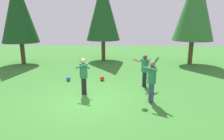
% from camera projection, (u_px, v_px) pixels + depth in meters
% --- Properties ---
extents(ground_plane, '(40.00, 40.00, 0.00)m').
position_uv_depth(ground_plane, '(88.00, 100.00, 8.17)').
color(ground_plane, '#387A2D').
extents(person_thrower, '(0.67, 0.67, 1.85)m').
position_uv_depth(person_thrower, '(152.00, 78.00, 7.72)').
color(person_thrower, '#38476B').
rests_on(person_thrower, ground_plane).
extents(person_catcher, '(0.61, 0.56, 1.62)m').
position_uv_depth(person_catcher, '(84.00, 73.00, 8.61)').
color(person_catcher, black).
rests_on(person_catcher, ground_plane).
extents(person_bystander, '(0.64, 0.68, 1.61)m').
position_uv_depth(person_bystander, '(145.00, 68.00, 9.66)').
color(person_bystander, black).
rests_on(person_bystander, ground_plane).
extents(frisbee, '(0.36, 0.36, 0.15)m').
position_uv_depth(frisbee, '(136.00, 60.00, 8.00)').
color(frisbee, red).
extents(ball_blue, '(0.24, 0.24, 0.24)m').
position_uv_depth(ball_blue, '(68.00, 79.00, 10.77)').
color(ball_blue, blue).
rests_on(ball_blue, ground_plane).
extents(ball_red, '(0.25, 0.25, 0.25)m').
position_uv_depth(ball_red, '(102.00, 78.00, 10.85)').
color(ball_red, red).
rests_on(ball_red, ground_plane).
extents(tree_far_right, '(2.99, 2.99, 7.13)m').
position_uv_depth(tree_far_right, '(195.00, 4.00, 14.20)').
color(tree_far_right, brown).
rests_on(tree_far_right, ground_plane).
extents(tree_center, '(2.81, 2.81, 6.70)m').
position_uv_depth(tree_center, '(103.00, 10.00, 15.93)').
color(tree_center, brown).
rests_on(tree_center, ground_plane).
extents(tree_far_left, '(2.72, 2.72, 6.50)m').
position_uv_depth(tree_far_left, '(18.00, 10.00, 14.46)').
color(tree_far_left, brown).
rests_on(tree_far_left, ground_plane).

